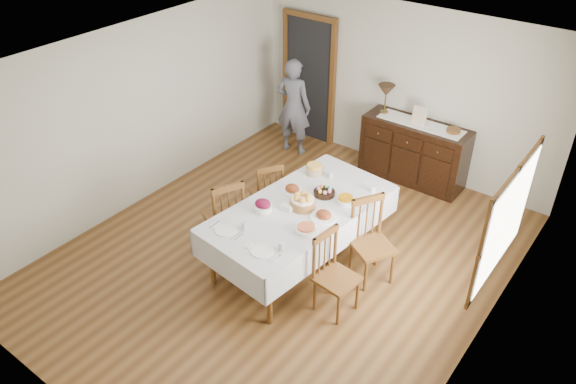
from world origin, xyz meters
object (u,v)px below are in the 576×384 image
Objects in this scene: dining_table at (300,214)px; chair_left_far at (267,192)px; chair_right_near at (334,273)px; table_lamp at (386,91)px; chair_right_far at (371,240)px; person at (294,104)px; sideboard at (414,152)px; chair_left_near at (225,215)px.

chair_left_far is (-0.86, 0.43, -0.25)m from dining_table.
table_lamp is at bearing 26.46° from chair_right_near.
dining_table is 2.35× the size of chair_right_far.
chair_right_far is 3.31m from person.
chair_right_near reaches higher than chair_left_far.
person reaches higher than dining_table.
table_lamp is at bearing -175.41° from person.
dining_table is 2.90m from person.
chair_right_far is 0.67× the size of sideboard.
sideboard is at bearing -175.66° from chair_left_near.
sideboard reaches higher than dining_table.
table_lamp is at bearing 103.81° from dining_table.
chair_left_near is at bearing 94.50° from chair_right_near.
chair_right_near reaches higher than dining_table.
dining_table is at bearing 66.95° from chair_right_near.
dining_table is 2.67m from sideboard.
chair_right_far reaches higher than chair_left_far.
table_lamp reaches higher than chair_right_near.
chair_right_far is 0.62× the size of person.
table_lamp reaches higher than sideboard.
person reaches higher than chair_left_far.
chair_right_far is (0.84, 0.29, -0.19)m from dining_table.
chair_left_near is 1.85m from chair_right_far.
person is (-0.90, 2.66, 0.32)m from chair_left_near.
sideboard is at bearing 44.96° from chair_right_far.
person is 3.78× the size of table_lamp.
person reaches higher than chair_right_near.
table_lamp is (0.52, 2.24, 0.84)m from chair_left_far.
chair_right_near is at bearing 122.87° from person.
chair_right_near is 3.41m from table_lamp.
chair_right_far is at bearing 135.84° from chair_left_near.
chair_right_near is at bearing 93.20° from chair_left_far.
chair_right_near is 3.14m from sideboard.
table_lamp is (-1.18, 2.38, 0.78)m from chair_right_far.
dining_table is at bearing -82.64° from table_lamp.
chair_right_far is at bearing 25.27° from dining_table.
chair_right_far reaches higher than sideboard.
chair_left_far is 0.59× the size of sideboard.
person reaches higher than sideboard.
dining_table is 2.49× the size of chair_right_near.
chair_right_far is at bearing 2.14° from chair_right_near.
dining_table is 0.99m from chair_left_near.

